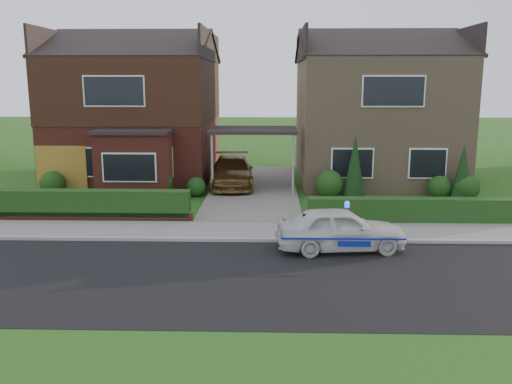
{
  "coord_description": "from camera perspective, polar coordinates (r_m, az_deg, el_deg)",
  "views": [
    {
      "loc": [
        0.76,
        -12.82,
        4.85
      ],
      "look_at": [
        0.31,
        3.5,
        1.47
      ],
      "focal_mm": 38.0,
      "sensor_mm": 36.0,
      "label": 1
    }
  ],
  "objects": [
    {
      "name": "road",
      "position": [
        13.72,
        -1.73,
        -9.0
      ],
      "size": [
        60.0,
        6.0,
        0.02
      ],
      "primitive_type": "cube",
      "color": "black",
      "rests_on": "ground"
    },
    {
      "name": "garage_door",
      "position": [
        24.79,
        -19.77,
        2.19
      ],
      "size": [
        2.2,
        0.1,
        2.1
      ],
      "primitive_type": "cube",
      "color": "olive",
      "rests_on": "ground"
    },
    {
      "name": "conifer_b",
      "position": [
        23.67,
        20.91,
        1.81
      ],
      "size": [
        0.9,
        0.9,
        2.2
      ],
      "primitive_type": "cone",
      "color": "black",
      "rests_on": "ground"
    },
    {
      "name": "ground",
      "position": [
        13.72,
        -1.73,
        -9.0
      ],
      "size": [
        120.0,
        120.0,
        0.0
      ],
      "primitive_type": "plane",
      "color": "#1F4512",
      "rests_on": "ground"
    },
    {
      "name": "shrub_right_near",
      "position": [
        22.75,
        7.7,
        0.82
      ],
      "size": [
        1.2,
        1.2,
        1.2
      ],
      "primitive_type": "sphere",
      "color": "#113614",
      "rests_on": "ground"
    },
    {
      "name": "carport_link",
      "position": [
        23.88,
        -0.26,
        6.43
      ],
      "size": [
        3.8,
        3.0,
        2.77
      ],
      "color": "black",
      "rests_on": "ground"
    },
    {
      "name": "shrub_left_near",
      "position": [
        23.07,
        -6.33,
        0.55
      ],
      "size": [
        0.84,
        0.84,
        0.84
      ],
      "primitive_type": "sphere",
      "color": "#113614",
      "rests_on": "ground"
    },
    {
      "name": "shrub_left_mid",
      "position": [
        23.01,
        -10.39,
        1.01
      ],
      "size": [
        1.32,
        1.32,
        1.32
      ],
      "primitive_type": "sphere",
      "color": "#113614",
      "rests_on": "ground"
    },
    {
      "name": "shrub_right_far",
      "position": [
        23.83,
        21.26,
        0.47
      ],
      "size": [
        1.08,
        1.08,
        1.08
      ],
      "primitive_type": "sphere",
      "color": "#113614",
      "rests_on": "ground"
    },
    {
      "name": "house_right",
      "position": [
        27.31,
        12.36,
        8.94
      ],
      "size": [
        7.5,
        8.06,
        7.25
      ],
      "color": "#977A5C",
      "rests_on": "ground"
    },
    {
      "name": "police_car",
      "position": [
        15.82,
        8.87,
        -3.92
      ],
      "size": [
        3.39,
        3.83,
        1.42
      ],
      "rotation": [
        0.0,
        0.0,
        1.68
      ],
      "color": "silver",
      "rests_on": "ground"
    },
    {
      "name": "potted_plant_c",
      "position": [
        21.1,
        -10.44,
        -0.82
      ],
      "size": [
        0.39,
        0.39,
        0.69
      ],
      "primitive_type": "imported",
      "rotation": [
        0.0,
        0.0,
        1.58
      ],
      "color": "gray",
      "rests_on": "ground"
    },
    {
      "name": "hedge_right",
      "position": [
        19.47,
        16.55,
        -3.23
      ],
      "size": [
        7.5,
        0.55,
        0.8
      ],
      "primitive_type": "cube",
      "color": "#113614",
      "rests_on": "ground"
    },
    {
      "name": "conifer_a",
      "position": [
        22.56,
        10.33,
        2.46
      ],
      "size": [
        0.9,
        0.9,
        2.6
      ],
      "primitive_type": "cone",
      "color": "black",
      "rests_on": "ground"
    },
    {
      "name": "shrub_right_mid",
      "position": [
        23.8,
        18.75,
        0.49
      ],
      "size": [
        0.96,
        0.96,
        0.96
      ],
      "primitive_type": "sphere",
      "color": "#113614",
      "rests_on": "ground"
    },
    {
      "name": "driveway_car",
      "position": [
        24.58,
        -2.56,
        2.18
      ],
      "size": [
        2.17,
        4.73,
        1.34
      ],
      "primitive_type": "imported",
      "rotation": [
        0.0,
        0.0,
        0.06
      ],
      "color": "brown",
      "rests_on": "driveway"
    },
    {
      "name": "shrub_left_far",
      "position": [
        24.54,
        -20.62,
        0.83
      ],
      "size": [
        1.08,
        1.08,
        1.08
      ],
      "primitive_type": "sphere",
      "color": "#113614",
      "rests_on": "ground"
    },
    {
      "name": "house_left",
      "position": [
        27.53,
        -12.34,
        9.27
      ],
      "size": [
        7.5,
        9.53,
        7.25
      ],
      "color": "maroon",
      "rests_on": "ground"
    },
    {
      "name": "kerb",
      "position": [
        16.59,
        -1.12,
        -5.09
      ],
      "size": [
        60.0,
        0.16,
        0.12
      ],
      "primitive_type": "cube",
      "color": "#9E9993",
      "rests_on": "ground"
    },
    {
      "name": "potted_plant_a",
      "position": [
        20.2,
        -11.99,
        -1.29
      ],
      "size": [
        0.49,
        0.4,
        0.8
      ],
      "primitive_type": "imported",
      "rotation": [
        0.0,
        0.0,
        0.32
      ],
      "color": "gray",
      "rests_on": "ground"
    },
    {
      "name": "hedge_left",
      "position": [
        20.01,
        -17.64,
        -2.9
      ],
      "size": [
        7.5,
        0.55,
        0.9
      ],
      "primitive_type": "cube",
      "color": "#113614",
      "rests_on": "ground"
    },
    {
      "name": "driveway",
      "position": [
        24.3,
        -0.25,
        0.33
      ],
      "size": [
        3.8,
        12.0,
        0.12
      ],
      "primitive_type": "cube",
      "color": "#666059",
      "rests_on": "ground"
    },
    {
      "name": "dwarf_wall",
      "position": [
        19.83,
        -17.82,
        -2.5
      ],
      "size": [
        7.7,
        0.25,
        0.36
      ],
      "primitive_type": "cube",
      "color": "maroon",
      "rests_on": "ground"
    },
    {
      "name": "sidewalk",
      "position": [
        17.6,
        -0.96,
        -4.13
      ],
      "size": [
        60.0,
        2.0,
        0.1
      ],
      "primitive_type": "cube",
      "color": "slate",
      "rests_on": "ground"
    },
    {
      "name": "potted_plant_b",
      "position": [
        22.88,
        -11.66,
        0.07
      ],
      "size": [
        0.47,
        0.46,
        0.67
      ],
      "primitive_type": "imported",
      "rotation": [
        0.0,
        0.0,
        0.73
      ],
      "color": "gray",
      "rests_on": "ground"
    }
  ]
}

